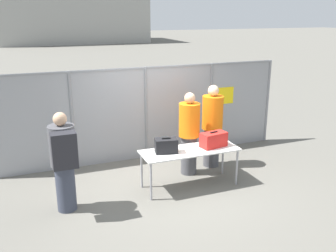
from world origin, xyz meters
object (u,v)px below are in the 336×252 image
object	(u,v)px
suitcase_red	(214,140)
security_worker_near	(189,133)
inspection_table	(190,153)
utility_trailer	(136,110)
suitcase_black	(166,146)
traveler_hooded	(64,159)
security_worker_far	(212,125)

from	to	relation	value
suitcase_red	security_worker_near	world-z (taller)	security_worker_near
inspection_table	utility_trailer	world-z (taller)	inspection_table
suitcase_red	security_worker_near	xyz separation A→B (m)	(-0.25, 0.56, 0.00)
suitcase_red	utility_trailer	bearing A→B (deg)	92.43
utility_trailer	suitcase_black	bearing A→B (deg)	-99.60
suitcase_black	suitcase_red	world-z (taller)	suitcase_red
inspection_table	suitcase_red	distance (m)	0.52
suitcase_red	suitcase_black	bearing A→B (deg)	177.57
suitcase_black	suitcase_red	size ratio (longest dim) A/B	0.82
traveler_hooded	inspection_table	bearing A→B (deg)	0.20
security_worker_far	utility_trailer	distance (m)	3.83
inspection_table	suitcase_black	world-z (taller)	suitcase_black
inspection_table	security_worker_far	world-z (taller)	security_worker_far
suitcase_red	utility_trailer	xyz separation A→B (m)	(-0.19, 4.51, -0.49)
suitcase_black	security_worker_far	distance (m)	1.49
suitcase_red	traveler_hooded	bearing A→B (deg)	-177.66
security_worker_near	utility_trailer	xyz separation A→B (m)	(0.06, 3.94, -0.49)
inspection_table	suitcase_black	distance (m)	0.50
inspection_table	security_worker_near	bearing A→B (deg)	67.03
security_worker_far	utility_trailer	xyz separation A→B (m)	(-0.56, 3.75, -0.53)
suitcase_black	utility_trailer	size ratio (longest dim) A/B	0.11
security_worker_far	utility_trailer	world-z (taller)	security_worker_far
traveler_hooded	utility_trailer	world-z (taller)	traveler_hooded
security_worker_far	suitcase_red	bearing A→B (deg)	81.72
security_worker_near	utility_trailer	bearing A→B (deg)	-92.79
utility_trailer	traveler_hooded	bearing A→B (deg)	-119.17
inspection_table	security_worker_far	distance (m)	1.16
suitcase_black	security_worker_far	size ratio (longest dim) A/B	0.25
traveler_hooded	utility_trailer	bearing A→B (deg)	58.06
suitcase_black	utility_trailer	distance (m)	4.55
traveler_hooded	security_worker_near	xyz separation A→B (m)	(2.52, 0.67, -0.06)
suitcase_red	security_worker_far	xyz separation A→B (m)	(0.37, 0.75, 0.04)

